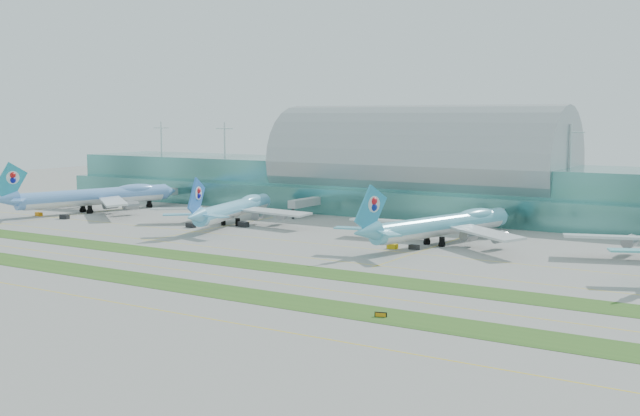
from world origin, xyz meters
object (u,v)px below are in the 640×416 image
Objects in this scene: airliner_c at (443,224)px; taxiway_sign_east at (381,315)px; airliner_a at (96,196)px; airliner_b at (235,208)px; terminal at (418,177)px.

taxiway_sign_east is at bearing -58.95° from airliner_c.
airliner_c is (152.25, -0.93, -0.51)m from airliner_a.
airliner_c is (81.58, -1.57, 0.25)m from airliner_b.
taxiway_sign_east is (107.52, -91.09, -5.43)m from airliner_b.
terminal is 80.48m from airliner_c.
airliner_c is 93.37m from taxiway_sign_east.
terminal is at bearing 44.12° from airliner_b.
terminal is at bearing 135.80° from airliner_c.
airliner_a reaches higher than airliner_b.
terminal reaches higher than airliner_b.
terminal reaches higher than taxiway_sign_east.
terminal is at bearing 47.05° from airliner_a.
airliner_a is 1.08× the size of airliner_c.
airliner_b is at bearing -166.22° from airliner_c.
taxiway_sign_east is at bearing -55.09° from airliner_b.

